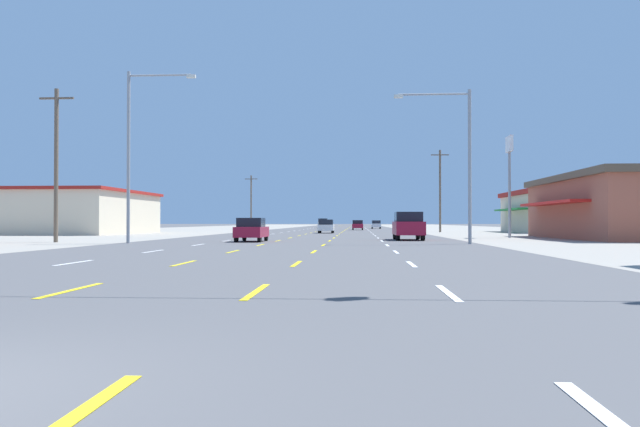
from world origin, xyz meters
The scene contains 19 objects.
ground_plane centered at (0.00, 66.00, 0.00)m, with size 572.00×572.00×0.00m, color #4C4C4F.
lot_apron_left centered at (-24.75, 66.00, 0.00)m, with size 28.00×440.00×0.01m, color gray.
lot_apron_right centered at (24.75, 66.00, 0.00)m, with size 28.00×440.00×0.01m, color gray.
lane_markings centered at (0.00, 104.50, 0.01)m, with size 10.64×227.60×0.01m.
signal_span_wire centered at (-0.25, 8.16, 5.53)m, with size 25.27×0.52×9.72m.
hatchback_inner_left_nearest centered at (-3.26, 35.36, 0.78)m, with size 1.72×3.90×1.54m.
suv_far_right_near centered at (7.21, 39.48, 1.03)m, with size 1.98×4.90×1.98m.
hatchback_center_turn_mid centered at (0.08, 65.30, 0.78)m, with size 1.72×3.90×1.54m.
hatchback_inner_right_midfar centered at (3.67, 92.41, 0.78)m, with size 1.72×3.90×1.54m.
hatchback_far_right_far centered at (7.12, 110.58, 0.78)m, with size 1.72×3.90×1.54m.
suv_inner_left_farther centered at (-3.62, 125.05, 1.03)m, with size 1.98×4.90×1.98m.
storefront_left_row_1 centered at (-26.16, 60.12, 2.33)m, with size 12.35×18.29×4.64m.
storefront_right_row_2 centered at (28.60, 71.46, 2.55)m, with size 13.14×17.32×5.05m.
pole_sign_right_row_1 centered at (15.81, 45.81, 5.94)m, with size 0.24×1.68×8.19m.
streetlight_left_row_0 centered at (-9.75, 31.91, 5.97)m, with size 4.18×0.26×10.36m.
streetlight_right_row_0 centered at (9.65, 31.91, 5.30)m, with size 4.48×0.26×9.01m.
utility_pole_left_row_0 centered at (-15.29, 33.22, 5.03)m, with size 2.20×0.26×9.67m.
utility_pole_right_row_1 centered at (13.87, 72.61, 5.29)m, with size 2.20×0.26×10.19m.
utility_pole_left_row_2 centered at (-14.79, 101.28, 4.86)m, with size 2.20×0.26×9.32m.
Camera 1 is at (3.61, -4.23, 1.29)m, focal length 34.50 mm.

